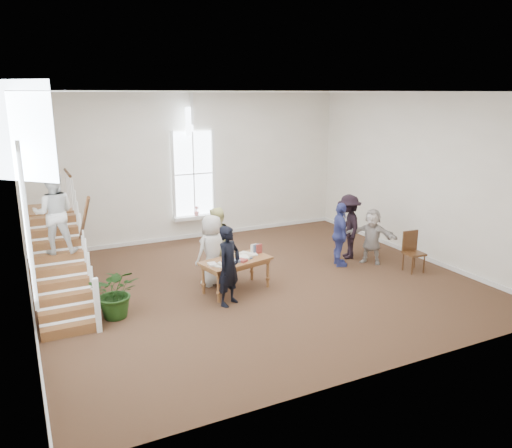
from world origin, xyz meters
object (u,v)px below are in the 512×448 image
woman_cluster_a (340,235)px  floor_plant (116,292)px  elderly_woman (212,250)px  woman_cluster_c (372,236)px  library_table (236,263)px  police_officer (229,266)px  person_yellow (216,242)px  side_chair (412,249)px  woman_cluster_b (348,227)px

woman_cluster_a → floor_plant: woman_cluster_a is taller
woman_cluster_a → elderly_woman: bearing=107.8°
woman_cluster_c → library_table: bearing=-126.1°
elderly_woman → floor_plant: size_ratio=1.56×
floor_plant → police_officer: bearing=-10.0°
elderly_woman → woman_cluster_a: elderly_woman is taller
person_yellow → side_chair: person_yellow is taller
woman_cluster_b → woman_cluster_c: bearing=46.4°
side_chair → elderly_woman: bearing=169.2°
police_officer → woman_cluster_a: (3.63, 1.04, -0.03)m
library_table → side_chair: 4.70m
police_officer → library_table: bearing=24.8°
woman_cluster_b → person_yellow: bearing=-72.2°
person_yellow → floor_plant: bearing=-13.4°
woman_cluster_a → woman_cluster_c: bearing=-81.4°
woman_cluster_a → floor_plant: size_ratio=1.56×
woman_cluster_a → floor_plant: (-5.95, -0.63, -0.31)m
woman_cluster_a → library_table: bearing=118.3°
police_officer → floor_plant: bearing=139.7°
library_table → woman_cluster_c: 4.08m
elderly_woman → person_yellow: (0.30, 0.50, 0.02)m
police_officer → woman_cluster_c: police_officer is taller
woman_cluster_c → side_chair: woman_cluster_c is taller
police_officer → woman_cluster_b: 4.49m
police_officer → woman_cluster_c: size_ratio=1.17×
library_table → woman_cluster_c: (4.08, 0.20, 0.07)m
woman_cluster_b → floor_plant: (-6.55, -1.08, -0.35)m
elderly_woman → floor_plant: bearing=2.9°
woman_cluster_a → woman_cluster_c: 0.93m
police_officer → woman_cluster_c: (4.53, 0.84, -0.13)m
side_chair → library_table: bearing=175.2°
elderly_woman → police_officer: bearing=69.2°
police_officer → side_chair: size_ratio=1.68×
side_chair → floor_plant: bearing=-179.6°
woman_cluster_a → woman_cluster_c: (0.90, -0.20, -0.11)m
police_officer → woman_cluster_b: (4.23, 1.49, 0.02)m
person_yellow → woman_cluster_a: person_yellow is taller
floor_plant → side_chair: floor_plant is taller
library_table → woman_cluster_b: woman_cluster_b is taller
side_chair → woman_cluster_c: bearing=124.7°
police_officer → woman_cluster_b: size_ratio=0.98×
floor_plant → woman_cluster_b: bearing=9.4°
woman_cluster_a → police_officer: bearing=127.2°
woman_cluster_a → floor_plant: bearing=117.2°
elderly_woman → woman_cluster_b: (4.13, 0.24, 0.04)m
police_officer → side_chair: bearing=-31.5°
library_table → side_chair: (4.63, -0.75, -0.09)m
person_yellow → woman_cluster_b: 3.84m
police_officer → person_yellow: bearing=46.9°
person_yellow → floor_plant: (-2.72, -1.34, -0.33)m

